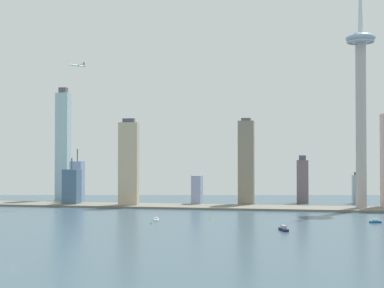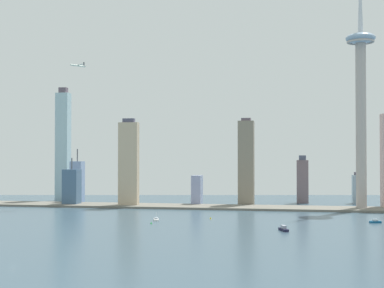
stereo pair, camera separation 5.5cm
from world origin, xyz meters
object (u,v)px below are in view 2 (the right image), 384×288
skyscraper_6 (302,181)px  skyscraper_8 (197,190)px  skyscraper_4 (63,146)px  skyscraper_5 (246,163)px  boat_5 (284,229)px  channel_buoy_1 (210,218)px  channel_buoy_0 (151,223)px  skyscraper_9 (77,182)px  boat_4 (375,222)px  boat_2 (156,219)px  skyscraper_0 (129,164)px  skyscraper_2 (72,187)px  observation_tower (361,85)px  skyscraper_1 (358,189)px  airplane (78,65)px

skyscraper_6 → skyscraper_8: (-148.46, -65.53, -12.04)m
skyscraper_4 → skyscraper_5: 292.20m
boat_5 → channel_buoy_1: bearing=23.7°
channel_buoy_0 → channel_buoy_1: size_ratio=0.97×
skyscraper_6 → skyscraper_9: bearing=-169.6°
boat_4 → skyscraper_4: bearing=-38.4°
skyscraper_4 → boat_2: (206.26, -230.45, -84.57)m
skyscraper_0 → channel_buoy_0: bearing=-66.7°
skyscraper_2 → skyscraper_4: 107.16m
boat_5 → skyscraper_2: bearing=34.1°
skyscraper_5 → channel_buoy_1: bearing=-98.8°
channel_buoy_1 → channel_buoy_0: bearing=-134.2°
channel_buoy_1 → skyscraper_6: bearing=65.5°
skyscraper_4 → channel_buoy_1: 344.42m
channel_buoy_0 → boat_2: bearing=94.1°
observation_tower → skyscraper_5: size_ratio=2.82×
skyscraper_1 → channel_buoy_1: bearing=-128.2°
skyscraper_6 → boat_4: (70.56, -237.01, -31.83)m
airplane → skyscraper_0: bearing=119.2°
skyscraper_9 → channel_buoy_1: (224.85, -170.48, -29.87)m
boat_5 → channel_buoy_0: bearing=57.6°
skyscraper_0 → airplane: 159.57m
skyscraper_6 → boat_2: 303.78m
skyscraper_2 → skyscraper_6: skyscraper_6 is taller
observation_tower → skyscraper_1: size_ratio=7.55×
skyscraper_0 → skyscraper_4: skyscraper_4 is taller
skyscraper_8 → boat_4: skyscraper_8 is taller
observation_tower → skyscraper_8: bearing=173.6°
observation_tower → skyscraper_2: observation_tower is taller
skyscraper_4 → skyscraper_2: bearing=-59.0°
observation_tower → skyscraper_0: size_ratio=2.86×
boat_2 → channel_buoy_1: 61.41m
skyscraper_4 → channel_buoy_1: bearing=-38.1°
skyscraper_5 → boat_2: 220.28m
skyscraper_6 → skyscraper_8: 162.73m
skyscraper_1 → skyscraper_4: 453.11m
skyscraper_0 → channel_buoy_1: size_ratio=49.05×
boat_5 → skyscraper_0: bearing=25.2°
skyscraper_2 → skyscraper_4: skyscraper_4 is taller
skyscraper_9 → boat_2: size_ratio=5.27×
skyscraper_2 → channel_buoy_0: size_ratio=27.75×
observation_tower → skyscraper_8: size_ratio=8.21×
skyscraper_5 → skyscraper_2: bearing=-170.4°
observation_tower → channel_buoy_1: (-179.32, -140.44, -162.61)m
skyscraper_1 → airplane: airplane is taller
skyscraper_1 → skyscraper_8: skyscraper_1 is taller
channel_buoy_0 → skyscraper_1: bearing=50.6°
skyscraper_1 → skyscraper_4: skyscraper_4 is taller
observation_tower → airplane: 390.63m
observation_tower → boat_5: (-97.49, -225.68, -161.96)m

